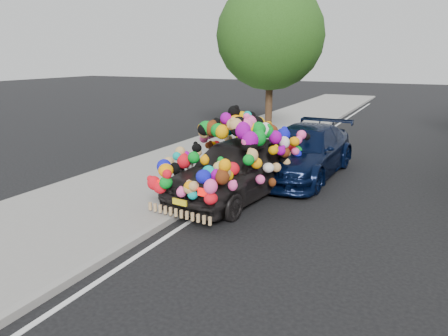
# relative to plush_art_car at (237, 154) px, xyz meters

# --- Properties ---
(ground) EXTENTS (100.00, 100.00, 0.00)m
(ground) POSITION_rel_plush_art_car_xyz_m (1.80, -2.00, -1.06)
(ground) COLOR black
(ground) RESTS_ON ground
(sidewalk) EXTENTS (4.00, 60.00, 0.12)m
(sidewalk) POSITION_rel_plush_art_car_xyz_m (-2.50, -2.00, -1.00)
(sidewalk) COLOR gray
(sidewalk) RESTS_ON ground
(kerb) EXTENTS (0.15, 60.00, 0.13)m
(kerb) POSITION_rel_plush_art_car_xyz_m (-0.55, -2.00, -1.00)
(kerb) COLOR gray
(kerb) RESTS_ON ground
(tree_near_sidewalk) EXTENTS (4.20, 4.20, 6.13)m
(tree_near_sidewalk) POSITION_rel_plush_art_car_xyz_m (-2.00, 7.50, 2.96)
(tree_near_sidewalk) COLOR #332114
(tree_near_sidewalk) RESTS_ON ground
(plush_art_car) EXTENTS (2.62, 4.63, 2.08)m
(plush_art_car) POSITION_rel_plush_art_car_xyz_m (0.00, 0.00, 0.00)
(plush_art_car) COLOR black
(plush_art_car) RESTS_ON ground
(navy_sedan) EXTENTS (2.14, 4.84, 1.38)m
(navy_sedan) POSITION_rel_plush_art_car_xyz_m (0.87, 2.57, -0.37)
(navy_sedan) COLOR black
(navy_sedan) RESTS_ON ground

